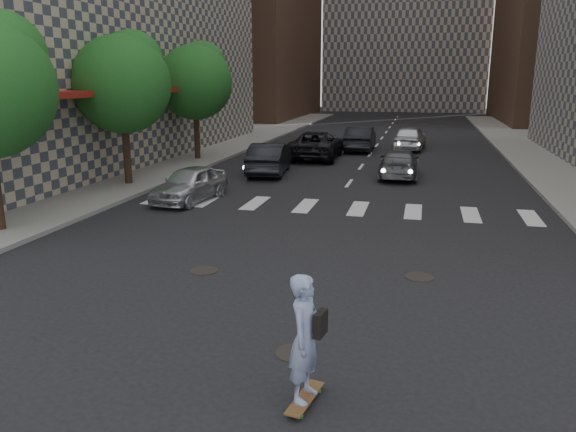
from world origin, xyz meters
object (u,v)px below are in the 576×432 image
object	(u,v)px
traffic_car_b	(399,164)
traffic_car_c	(316,145)
silver_sedan	(190,184)
traffic_car_e	(360,139)
tree_c	(196,79)
skateboarder	(306,338)
traffic_car_d	(410,138)
tree_b	(124,79)
traffic_car_a	(269,159)

from	to	relation	value
traffic_car_b	traffic_car_c	bearing A→B (deg)	-46.62
silver_sedan	traffic_car_e	world-z (taller)	traffic_car_e
tree_c	traffic_car_c	distance (m)	7.90
traffic_car_c	tree_c	bearing A→B (deg)	17.98
skateboarder	traffic_car_d	world-z (taller)	skateboarder
traffic_car_c	traffic_car_e	bearing A→B (deg)	-118.36
silver_sedan	traffic_car_c	world-z (taller)	traffic_car_c
skateboarder	traffic_car_d	distance (m)	30.92
tree_b	traffic_car_c	world-z (taller)	tree_b
traffic_car_b	traffic_car_d	xyz separation A→B (m)	(0.20, 10.77, 0.14)
skateboarder	traffic_car_e	distance (m)	29.82
tree_c	traffic_car_d	distance (m)	14.63
tree_c	skateboarder	xyz separation A→B (m)	(11.16, -23.14, -3.57)
tree_b	traffic_car_e	size ratio (longest dim) A/B	1.36
skateboarder	traffic_car_e	xyz separation A→B (m)	(-2.52, 29.71, -0.28)
skateboarder	traffic_car_b	size ratio (longest dim) A/B	0.44
traffic_car_d	traffic_car_e	xyz separation A→B (m)	(-3.15, -1.20, -0.01)
traffic_car_a	traffic_car_e	world-z (taller)	traffic_car_e
tree_b	silver_sedan	distance (m)	6.00
tree_c	traffic_car_e	distance (m)	11.52
traffic_car_a	traffic_car_c	size ratio (longest dim) A/B	0.82
skateboarder	tree_b	bearing A→B (deg)	136.59
traffic_car_d	traffic_car_e	distance (m)	3.37
traffic_car_a	traffic_car_d	bearing A→B (deg)	-126.51
tree_b	traffic_car_d	xyz separation A→B (m)	(11.78, 15.78, -3.84)
tree_c	traffic_car_e	size ratio (longest dim) A/B	1.36
traffic_car_e	traffic_car_d	bearing A→B (deg)	-159.62
traffic_car_b	traffic_car_d	world-z (taller)	traffic_car_d
tree_b	silver_sedan	world-z (taller)	tree_b
tree_b	traffic_car_a	distance (m)	7.86
tree_c	traffic_car_b	bearing A→B (deg)	-14.48
tree_b	traffic_car_e	world-z (taller)	tree_b
traffic_car_b	traffic_car_c	size ratio (longest dim) A/B	0.79
tree_b	silver_sedan	size ratio (longest dim) A/B	1.64
traffic_car_d	silver_sedan	bearing A→B (deg)	71.39
skateboarder	silver_sedan	size ratio (longest dim) A/B	0.51
tree_b	traffic_car_e	xyz separation A→B (m)	(8.64, 14.58, -3.85)
traffic_car_b	traffic_car_d	bearing A→B (deg)	-91.37
skateboarder	traffic_car_a	bearing A→B (deg)	117.06
skateboarder	traffic_car_b	distance (m)	20.15
traffic_car_a	traffic_car_c	xyz separation A→B (m)	(1.27, 5.91, 0.02)
traffic_car_b	traffic_car_c	distance (m)	7.36
traffic_car_c	traffic_car_d	distance (m)	7.59
tree_c	skateboarder	size ratio (longest dim) A/B	3.21
tree_b	traffic_car_c	bearing A→B (deg)	57.80
traffic_car_c	traffic_car_e	xyz separation A→B (m)	(2.13, 4.25, -0.01)
traffic_car_a	traffic_car_c	bearing A→B (deg)	-108.68
skateboarder	traffic_car_b	xyz separation A→B (m)	(0.43, 20.14, -0.41)
silver_sedan	traffic_car_e	size ratio (longest dim) A/B	0.83
silver_sedan	traffic_car_b	world-z (taller)	silver_sedan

